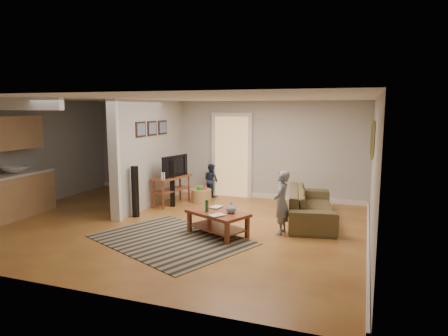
% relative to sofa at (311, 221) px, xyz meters
% --- Properties ---
extents(ground, '(7.50, 7.50, 0.00)m').
position_rel_sofa_xyz_m(ground, '(-2.60, -1.23, 0.00)').
color(ground, brown).
rests_on(ground, ground).
extents(room_shell, '(7.54, 6.02, 2.52)m').
position_rel_sofa_xyz_m(room_shell, '(-3.67, -0.80, 1.46)').
color(room_shell, '#B2AFAA').
rests_on(room_shell, ground).
extents(area_rug, '(3.19, 2.83, 0.01)m').
position_rel_sofa_xyz_m(area_rug, '(-2.18, -2.05, 0.01)').
color(area_rug, black).
rests_on(area_rug, ground).
extents(sofa, '(1.26, 2.39, 0.66)m').
position_rel_sofa_xyz_m(sofa, '(0.00, 0.00, 0.00)').
color(sofa, '#4E3E27').
rests_on(sofa, ground).
extents(coffee_table, '(1.29, 1.06, 0.66)m').
position_rel_sofa_xyz_m(coffee_table, '(-1.48, -1.49, 0.34)').
color(coffee_table, maroon).
rests_on(coffee_table, ground).
extents(tv_console, '(0.65, 1.17, 0.95)m').
position_rel_sofa_xyz_m(tv_console, '(-3.34, 0.30, 0.63)').
color(tv_console, maroon).
rests_on(tv_console, ground).
extents(speaker_left, '(0.13, 0.13, 1.11)m').
position_rel_sofa_xyz_m(speaker_left, '(-3.58, -0.94, 0.55)').
color(speaker_left, black).
rests_on(speaker_left, ground).
extents(speaker_right, '(0.14, 0.14, 1.11)m').
position_rel_sofa_xyz_m(speaker_right, '(-3.26, 0.17, 0.55)').
color(speaker_right, black).
rests_on(speaker_right, ground).
extents(toy_basket, '(0.50, 0.50, 0.44)m').
position_rel_sofa_xyz_m(toy_basket, '(-2.79, 0.80, 0.18)').
color(toy_basket, olive).
rests_on(toy_basket, ground).
extents(child, '(0.30, 0.44, 1.19)m').
position_rel_sofa_xyz_m(child, '(-0.41, -1.03, 0.00)').
color(child, slate).
rests_on(child, ground).
extents(toddler, '(0.53, 0.49, 0.87)m').
position_rel_sofa_xyz_m(toddler, '(-2.79, 1.47, 0.00)').
color(toddler, '#202B42').
rests_on(toddler, ground).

